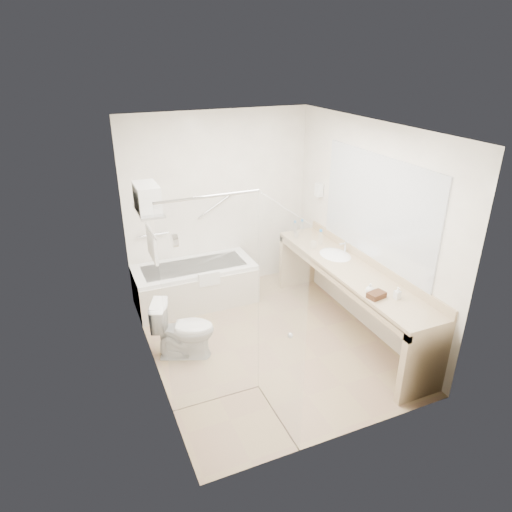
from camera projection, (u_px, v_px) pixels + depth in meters
name	position (u px, v px, depth m)	size (l,w,h in m)	color
floor	(266.00, 341.00, 5.46)	(3.20, 3.20, 0.00)	#9C7C60
ceiling	(268.00, 127.00, 4.42)	(2.60, 3.20, 0.10)	silver
wall_back	(219.00, 204.00, 6.28)	(2.60, 0.10, 2.50)	white
wall_front	(350.00, 319.00, 3.60)	(2.60, 0.10, 2.50)	white
wall_left	(146.00, 266.00, 4.48)	(0.10, 3.20, 2.50)	white
wall_right	(367.00, 229.00, 5.41)	(0.10, 3.20, 2.50)	white
bathtub	(195.00, 284.00, 6.20)	(1.60, 0.73, 0.59)	white
grab_bar_short	(153.00, 235.00, 6.03)	(0.03, 0.03, 0.40)	silver
grab_bar_long	(216.00, 205.00, 6.23)	(0.03, 0.03, 0.60)	silver
shower_enclosure	(245.00, 314.00, 4.02)	(0.96, 0.91, 2.11)	silver
towel_shelf	(148.00, 205.00, 4.61)	(0.24, 0.55, 0.81)	silver
vanity_counter	(350.00, 284.00, 5.43)	(0.55, 2.70, 0.95)	tan
sink	(335.00, 257.00, 5.71)	(0.40, 0.52, 0.14)	white
faucet	(345.00, 247.00, 5.71)	(0.03, 0.03, 0.14)	silver
mirror	(376.00, 208.00, 5.15)	(0.02, 2.00, 1.20)	silver
hairdryer_unit	(319.00, 190.00, 6.18)	(0.08, 0.10, 0.18)	silver
toilet	(184.00, 330.00, 5.09)	(0.38, 0.69, 0.67)	white
amenity_basket	(376.00, 295.00, 4.70)	(0.18, 0.12, 0.06)	#4A2D1A
soap_bottle_a	(397.00, 296.00, 4.68)	(0.06, 0.13, 0.06)	silver
soap_bottle_b	(370.00, 290.00, 4.77)	(0.09, 0.12, 0.09)	silver
water_bottle_left	(302.00, 227.00, 6.35)	(0.06, 0.06, 0.19)	silver
water_bottle_mid	(320.00, 238.00, 5.95)	(0.06, 0.06, 0.21)	silver
water_bottle_right	(295.00, 228.00, 6.33)	(0.06, 0.06, 0.18)	silver
drinking_glass_near	(296.00, 234.00, 6.19)	(0.07, 0.07, 0.09)	silver
drinking_glass_far	(314.00, 245.00, 5.85)	(0.08, 0.08, 0.10)	silver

